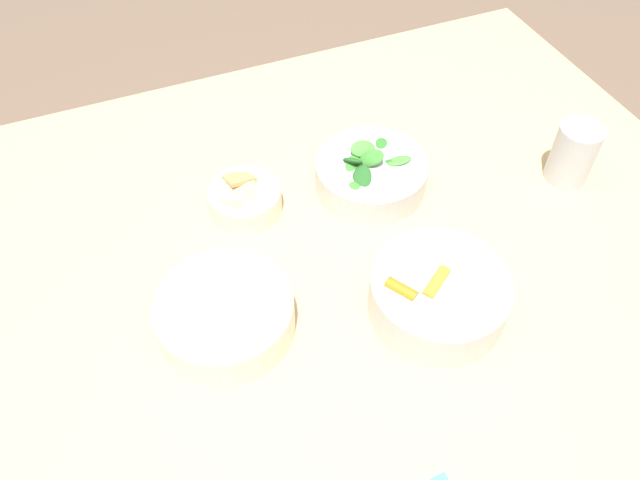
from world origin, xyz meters
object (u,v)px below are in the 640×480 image
at_px(bowl_beans_hotdog, 225,315).
at_px(bowl_cookies, 245,198).
at_px(bowl_carrots, 438,293).
at_px(cup, 573,154).
at_px(bowl_greens, 371,172).

height_order(bowl_beans_hotdog, bowl_cookies, bowl_beans_hotdog).
bearing_deg(bowl_beans_hotdog, bowl_cookies, -114.62).
bearing_deg(bowl_carrots, cup, -155.58).
distance_m(bowl_cookies, cup, 0.55).
xyz_separation_m(bowl_greens, cup, (-0.32, 0.11, 0.02)).
bearing_deg(bowl_carrots, bowl_beans_hotdog, -16.48).
bearing_deg(cup, bowl_beans_hotdog, 6.46).
height_order(bowl_greens, bowl_cookies, bowl_greens).
xyz_separation_m(bowl_greens, bowl_beans_hotdog, (0.31, 0.18, -0.00)).
xyz_separation_m(bowl_beans_hotdog, cup, (-0.63, -0.07, 0.02)).
bearing_deg(cup, bowl_cookies, -14.39).
distance_m(bowl_beans_hotdog, bowl_cookies, 0.23).
distance_m(bowl_carrots, bowl_cookies, 0.35).
bearing_deg(bowl_beans_hotdog, cup, -173.54).
relative_size(bowl_carrots, bowl_greens, 1.04).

